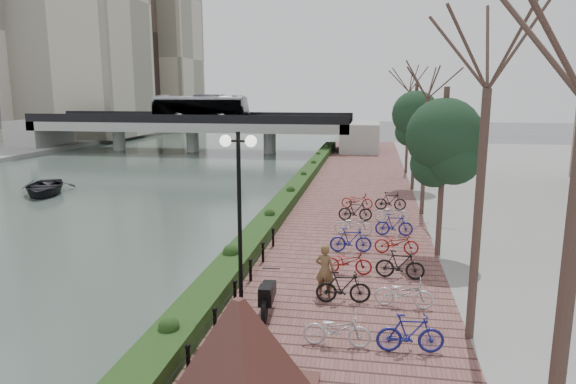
% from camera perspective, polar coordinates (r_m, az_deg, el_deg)
% --- Properties ---
extents(ground, '(220.00, 220.00, 0.00)m').
position_cam_1_polar(ground, '(14.06, -15.04, -18.34)').
color(ground, '#59595B').
rests_on(ground, ground).
extents(river_water, '(30.00, 130.00, 0.02)m').
position_cam_1_polar(river_water, '(41.97, -19.76, 1.12)').
color(river_water, '#3F4E49').
rests_on(river_water, ground).
extents(promenade, '(8.00, 75.00, 0.50)m').
position_cam_1_polar(promenade, '(29.35, 6.53, -1.89)').
color(promenade, brown).
rests_on(promenade, ground).
extents(hedge, '(1.10, 56.00, 0.60)m').
position_cam_1_polar(hedge, '(32.00, 0.70, 0.28)').
color(hedge, '#1A3312').
rests_on(hedge, promenade).
extents(chain_fence, '(0.10, 14.10, 0.70)m').
position_cam_1_polar(chain_fence, '(14.90, -6.94, -12.60)').
color(chain_fence, black).
rests_on(chain_fence, promenade).
extents(granite_monument, '(4.23, 4.23, 2.41)m').
position_cam_1_polar(granite_monument, '(10.62, -5.42, -17.66)').
color(granite_monument, '#45281D').
rests_on(granite_monument, promenade).
extents(lamppost, '(1.02, 0.32, 5.27)m').
position_cam_1_polar(lamppost, '(14.00, -5.46, 0.53)').
color(lamppost, black).
rests_on(lamppost, promenade).
extents(motorcycle, '(0.67, 1.80, 1.10)m').
position_cam_1_polar(motorcycle, '(15.19, -2.25, -11.22)').
color(motorcycle, black).
rests_on(motorcycle, promenade).
extents(pedestrian, '(0.71, 0.55, 1.70)m').
position_cam_1_polar(pedestrian, '(16.18, 4.13, -8.68)').
color(pedestrian, brown).
rests_on(pedestrian, promenade).
extents(bicycle_parking, '(2.40, 17.32, 1.00)m').
position_cam_1_polar(bicycle_parking, '(20.72, 9.45, -5.43)').
color(bicycle_parking, silver).
rests_on(bicycle_parking, promenade).
extents(street_trees, '(3.20, 37.12, 6.80)m').
position_cam_1_polar(street_trees, '(24.11, 15.66, 3.23)').
color(street_trees, '#34241F').
rests_on(street_trees, promenade).
extents(bridge, '(36.00, 10.77, 6.50)m').
position_cam_1_polar(bridge, '(59.67, -10.43, 7.63)').
color(bridge, '#B0B0AB').
rests_on(bridge, ground).
extents(boat, '(5.22, 5.92, 1.02)m').
position_cam_1_polar(boat, '(38.04, -25.48, 0.51)').
color(boat, black).
rests_on(boat, river_water).
extents(far_buildings, '(35.00, 38.00, 38.00)m').
position_cam_1_polar(far_buildings, '(90.68, -22.86, 16.18)').
color(far_buildings, '#BAB19B').
rests_on(far_buildings, far_bank).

